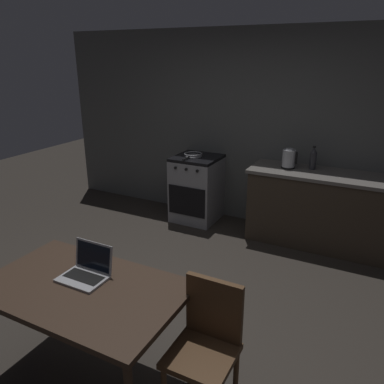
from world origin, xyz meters
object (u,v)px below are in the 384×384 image
Objects in this scene: dining_table at (83,295)px; stove_oven at (197,188)px; frying_pan at (193,155)px; electric_kettle at (289,159)px; chair at (207,340)px; bottle_b at (313,158)px; laptop at (86,271)px.

stove_oven is at bearing 101.40° from dining_table.
electric_kettle is at bearing 1.28° from frying_pan.
bottle_b is (0.08, 2.81, 0.53)m from chair.
laptop is (-0.05, 0.10, 0.12)m from dining_table.
laptop reaches higher than dining_table.
laptop is 0.76× the size of frying_pan.
electric_kettle is at bearing -163.54° from bottle_b.
bottle_b is (0.93, 2.96, 0.37)m from dining_table.
dining_table is 4.29× the size of laptop.
laptop is at bearing -79.18° from stove_oven.
laptop is at bearing -108.82° from bottle_b.
stove_oven is 1.62m from bottle_b.
electric_kettle is 0.86× the size of bottle_b.
chair is at bearing -61.29° from frying_pan.
dining_table is at bearing -152.93° from chair.
laptop is (-0.90, -0.06, 0.27)m from chair.
frying_pan is 1.48× the size of bottle_b.
stove_oven is 2.86× the size of laptop.
dining_table is 0.16m from laptop.
electric_kettle is 0.28m from bottle_b.
stove_oven is 3.76× the size of electric_kettle.
bottle_b reaches higher than laptop.
laptop reaches higher than frying_pan.
frying_pan is at bearing 89.90° from laptop.
frying_pan is 1.56m from bottle_b.
laptop is at bearing 116.04° from dining_table.
frying_pan is at bearing -178.72° from electric_kettle.
stove_oven reaches higher than chair.
frying_pan is at bearing -151.09° from stove_oven.
bottle_b reaches higher than stove_oven.
laptop is 2.82m from frying_pan.
chair is 2.78m from electric_kettle.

